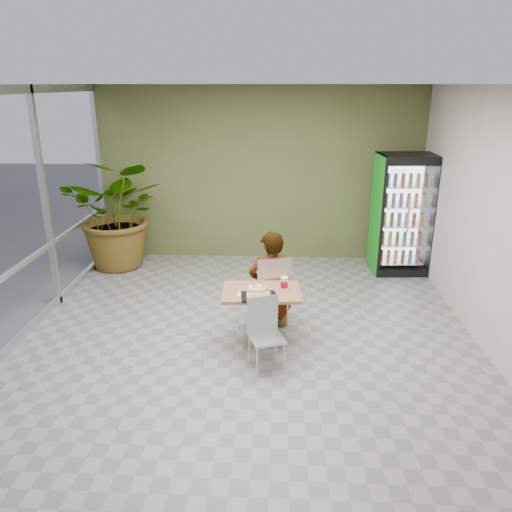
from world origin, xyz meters
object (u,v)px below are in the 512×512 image
object	(u,v)px
dining_table	(262,306)
potted_plant	(120,213)
chair_far	(272,286)
soda_cup	(284,284)
seated_woman	(270,289)
cafeteria_tray	(259,297)
chair_near	(265,327)
beverage_fridge	(402,214)

from	to	relation	value
dining_table	potted_plant	world-z (taller)	potted_plant
chair_far	potted_plant	world-z (taller)	potted_plant
chair_far	soda_cup	distance (m)	0.54
seated_woman	cafeteria_tray	bearing A→B (deg)	66.24
potted_plant	dining_table	bearing A→B (deg)	-46.63
chair_near	seated_woman	size ratio (longest dim) A/B	0.51
chair_far	seated_woman	world-z (taller)	seated_woman
beverage_fridge	potted_plant	world-z (taller)	beverage_fridge
soda_cup	beverage_fridge	world-z (taller)	beverage_fridge
seated_woman	beverage_fridge	distance (m)	3.23
cafeteria_tray	beverage_fridge	distance (m)	3.87
chair_far	seated_woman	size ratio (longest dim) A/B	0.62
soda_cup	potted_plant	distance (m)	4.04
cafeteria_tray	dining_table	bearing A→B (deg)	82.40
cafeteria_tray	beverage_fridge	size ratio (longest dim) A/B	0.20
chair_near	potted_plant	xyz separation A→B (m)	(-2.71, 3.33, 0.50)
dining_table	cafeteria_tray	xyz separation A→B (m)	(-0.03, -0.21, 0.23)
soda_cup	beverage_fridge	bearing A→B (deg)	53.15
cafeteria_tray	beverage_fridge	world-z (taller)	beverage_fridge
chair_far	chair_near	size ratio (longest dim) A/B	1.21
soda_cup	chair_far	bearing A→B (deg)	108.61
chair_far	cafeteria_tray	bearing A→B (deg)	63.47
chair_far	cafeteria_tray	distance (m)	0.75
dining_table	beverage_fridge	distance (m)	3.71
cafeteria_tray	potted_plant	bearing A→B (deg)	130.96
seated_woman	potted_plant	xyz separation A→B (m)	(-2.76, 2.25, 0.47)
dining_table	chair_near	world-z (taller)	chair_near
dining_table	cafeteria_tray	size ratio (longest dim) A/B	2.38
soda_cup	potted_plant	world-z (taller)	potted_plant
soda_cup	dining_table	bearing A→B (deg)	-171.07
dining_table	soda_cup	distance (m)	0.41
dining_table	seated_woman	distance (m)	0.57
dining_table	beverage_fridge	world-z (taller)	beverage_fridge
dining_table	potted_plant	size ratio (longest dim) A/B	0.50
dining_table	beverage_fridge	xyz separation A→B (m)	(2.36, 2.82, 0.51)
dining_table	chair_near	distance (m)	0.51
chair_near	soda_cup	distance (m)	0.69
chair_far	chair_near	world-z (taller)	chair_far
cafeteria_tray	beverage_fridge	xyz separation A→B (m)	(2.39, 3.03, 0.28)
seated_woman	soda_cup	bearing A→B (deg)	95.09
dining_table	cafeteria_tray	world-z (taller)	cafeteria_tray
dining_table	soda_cup	size ratio (longest dim) A/B	6.00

